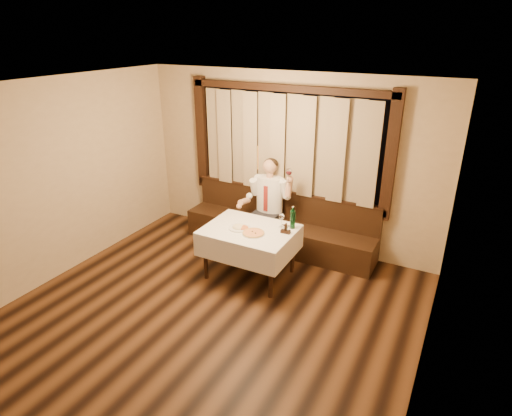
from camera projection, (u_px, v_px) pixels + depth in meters
The scene contains 10 objects.
room at pixel (220, 196), 5.16m from camera, with size 5.01×6.01×2.81m.
banquette at pixel (279, 229), 7.05m from camera, with size 3.20×0.61×0.94m.
dining_table at pixel (249, 235), 6.09m from camera, with size 1.27×0.97×0.76m.
pizza at pixel (253, 233), 5.89m from camera, with size 0.32×0.32×0.03m.
pasta_red at pixel (243, 227), 6.03m from camera, with size 0.24×0.24×0.08m.
pasta_cream at pixel (239, 226), 6.04m from camera, with size 0.29×0.29×0.10m.
green_bottle at pixel (293, 219), 6.01m from camera, with size 0.07×0.07×0.33m.
table_wine_glass at pixel (282, 217), 6.03m from camera, with size 0.08×0.08×0.21m.
cruet_caddy at pixel (286, 230), 5.90m from camera, with size 0.14×0.08×0.14m.
seated_man at pixel (268, 198), 6.84m from camera, with size 0.84×0.63×1.49m.
Camera 1 is at (2.61, -3.09, 3.38)m, focal length 30.00 mm.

